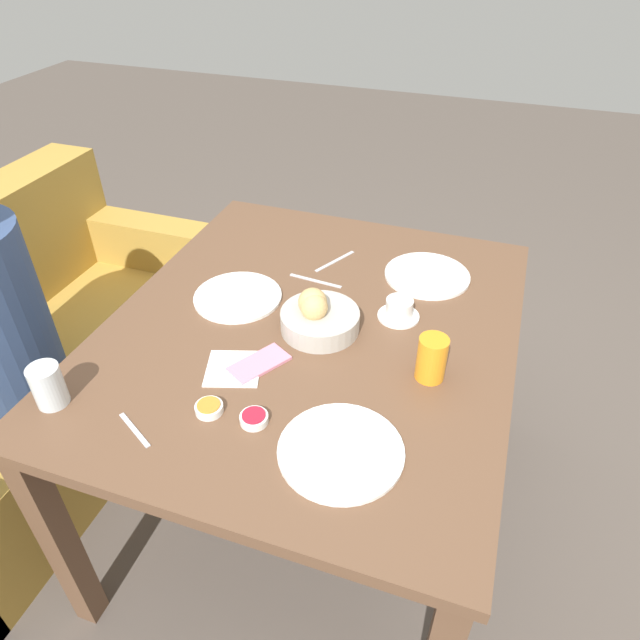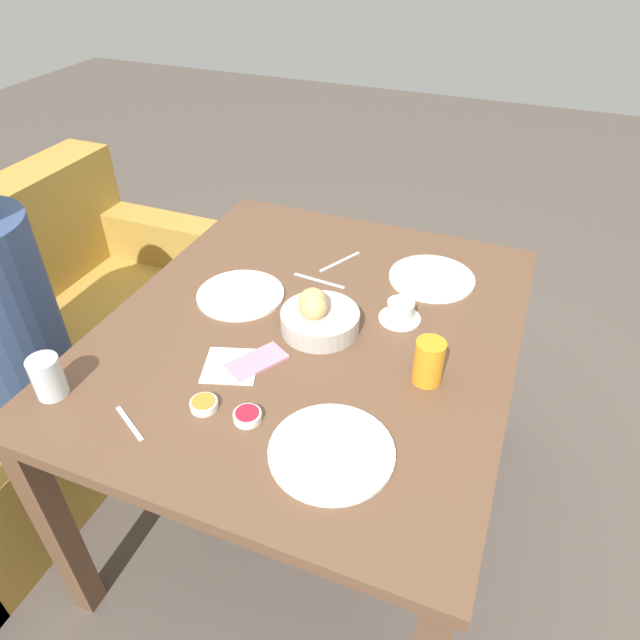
{
  "view_description": "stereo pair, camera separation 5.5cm",
  "coord_description": "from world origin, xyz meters",
  "px_view_note": "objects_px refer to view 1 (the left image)",
  "views": [
    {
      "loc": [
        -1.14,
        -0.42,
        1.71
      ],
      "look_at": [
        -0.01,
        -0.03,
        0.8
      ],
      "focal_mm": 32.0,
      "sensor_mm": 36.0,
      "label": 1
    },
    {
      "loc": [
        -1.12,
        -0.47,
        1.71
      ],
      "look_at": [
        -0.01,
        -0.03,
        0.8
      ],
      "focal_mm": 32.0,
      "sensor_mm": 36.0,
      "label": 2
    }
  ],
  "objects_px": {
    "juice_glass": "(432,358)",
    "napkin": "(233,369)",
    "plate_near_right": "(427,275)",
    "coffee_cup": "(399,310)",
    "cell_phone": "(259,364)",
    "jam_bowl_honey": "(209,408)",
    "plate_near_left": "(341,451)",
    "bread_basket": "(318,317)",
    "jam_bowl_berry": "(255,418)",
    "water_tumbler": "(48,386)",
    "plate_far_center": "(238,297)",
    "fork_silver": "(315,281)",
    "couch": "(20,380)",
    "seated_person": "(4,372)",
    "knife_silver": "(335,261)",
    "spoon_coffee": "(134,430)"
  },
  "relations": [
    {
      "from": "juice_glass",
      "to": "napkin",
      "type": "bearing_deg",
      "value": 105.88
    },
    {
      "from": "plate_near_right",
      "to": "coffee_cup",
      "type": "relative_size",
      "value": 2.23
    },
    {
      "from": "cell_phone",
      "to": "jam_bowl_honey",
      "type": "bearing_deg",
      "value": 166.99
    },
    {
      "from": "plate_near_left",
      "to": "bread_basket",
      "type": "bearing_deg",
      "value": 25.51
    },
    {
      "from": "coffee_cup",
      "to": "jam_bowl_berry",
      "type": "height_order",
      "value": "coffee_cup"
    },
    {
      "from": "bread_basket",
      "to": "juice_glass",
      "type": "xyz_separation_m",
      "value": [
        -0.09,
        -0.31,
        0.02
      ]
    },
    {
      "from": "bread_basket",
      "to": "water_tumbler",
      "type": "relative_size",
      "value": 2.02
    },
    {
      "from": "plate_far_center",
      "to": "coffee_cup",
      "type": "relative_size",
      "value": 2.19
    },
    {
      "from": "bread_basket",
      "to": "plate_near_left",
      "type": "xyz_separation_m",
      "value": [
        -0.38,
        -0.18,
        -0.04
      ]
    },
    {
      "from": "jam_bowl_berry",
      "to": "fork_silver",
      "type": "height_order",
      "value": "jam_bowl_berry"
    },
    {
      "from": "couch",
      "to": "water_tumbler",
      "type": "bearing_deg",
      "value": -121.69
    },
    {
      "from": "fork_silver",
      "to": "cell_phone",
      "type": "relative_size",
      "value": 1.01
    },
    {
      "from": "seated_person",
      "to": "knife_silver",
      "type": "bearing_deg",
      "value": -57.47
    },
    {
      "from": "plate_near_right",
      "to": "cell_phone",
      "type": "relative_size",
      "value": 1.53
    },
    {
      "from": "jam_bowl_berry",
      "to": "jam_bowl_honey",
      "type": "distance_m",
      "value": 0.11
    },
    {
      "from": "bread_basket",
      "to": "jam_bowl_berry",
      "type": "bearing_deg",
      "value": 176.24
    },
    {
      "from": "plate_near_right",
      "to": "napkin",
      "type": "relative_size",
      "value": 1.55
    },
    {
      "from": "seated_person",
      "to": "plate_near_left",
      "type": "distance_m",
      "value": 1.16
    },
    {
      "from": "couch",
      "to": "fork_silver",
      "type": "xyz_separation_m",
      "value": [
        0.29,
        -1.01,
        0.46
      ]
    },
    {
      "from": "spoon_coffee",
      "to": "cell_phone",
      "type": "relative_size",
      "value": 0.69
    },
    {
      "from": "water_tumbler",
      "to": "coffee_cup",
      "type": "bearing_deg",
      "value": -49.51
    },
    {
      "from": "coffee_cup",
      "to": "cell_phone",
      "type": "relative_size",
      "value": 0.69
    },
    {
      "from": "bread_basket",
      "to": "fork_silver",
      "type": "height_order",
      "value": "bread_basket"
    },
    {
      "from": "coffee_cup",
      "to": "fork_silver",
      "type": "height_order",
      "value": "coffee_cup"
    },
    {
      "from": "juice_glass",
      "to": "coffee_cup",
      "type": "relative_size",
      "value": 1.0
    },
    {
      "from": "juice_glass",
      "to": "knife_silver",
      "type": "xyz_separation_m",
      "value": [
        0.43,
        0.38,
        -0.06
      ]
    },
    {
      "from": "juice_glass",
      "to": "seated_person",
      "type": "bearing_deg",
      "value": 96.05
    },
    {
      "from": "napkin",
      "to": "jam_bowl_honey",
      "type": "bearing_deg",
      "value": -175.59
    },
    {
      "from": "fork_silver",
      "to": "plate_near_left",
      "type": "bearing_deg",
      "value": -156.01
    },
    {
      "from": "seated_person",
      "to": "coffee_cup",
      "type": "relative_size",
      "value": 10.75
    },
    {
      "from": "fork_silver",
      "to": "seated_person",
      "type": "bearing_deg",
      "value": 116.91
    },
    {
      "from": "jam_bowl_berry",
      "to": "spoon_coffee",
      "type": "relative_size",
      "value": 0.55
    },
    {
      "from": "napkin",
      "to": "juice_glass",
      "type": "bearing_deg",
      "value": -74.12
    },
    {
      "from": "water_tumbler",
      "to": "knife_silver",
      "type": "relative_size",
      "value": 0.67
    },
    {
      "from": "bread_basket",
      "to": "plate_near_right",
      "type": "height_order",
      "value": "bread_basket"
    },
    {
      "from": "plate_near_right",
      "to": "plate_near_left",
      "type": "bearing_deg",
      "value": 176.37
    },
    {
      "from": "jam_bowl_honey",
      "to": "spoon_coffee",
      "type": "height_order",
      "value": "jam_bowl_honey"
    },
    {
      "from": "plate_near_left",
      "to": "fork_silver",
      "type": "xyz_separation_m",
      "value": [
        0.59,
        0.26,
        -0.0
      ]
    },
    {
      "from": "jam_bowl_honey",
      "to": "spoon_coffee",
      "type": "bearing_deg",
      "value": 129.04
    },
    {
      "from": "plate_near_left",
      "to": "knife_silver",
      "type": "height_order",
      "value": "plate_near_left"
    },
    {
      "from": "cell_phone",
      "to": "plate_near_right",
      "type": "bearing_deg",
      "value": -30.91
    },
    {
      "from": "juice_glass",
      "to": "jam_bowl_honey",
      "type": "height_order",
      "value": "juice_glass"
    },
    {
      "from": "jam_bowl_berry",
      "to": "napkin",
      "type": "relative_size",
      "value": 0.39
    },
    {
      "from": "jam_bowl_berry",
      "to": "knife_silver",
      "type": "bearing_deg",
      "value": 3.18
    },
    {
      "from": "bread_basket",
      "to": "couch",
      "type": "bearing_deg",
      "value": 93.85
    },
    {
      "from": "cell_phone",
      "to": "water_tumbler",
      "type": "bearing_deg",
      "value": 124.59
    },
    {
      "from": "juice_glass",
      "to": "bread_basket",
      "type": "bearing_deg",
      "value": 74.15
    },
    {
      "from": "seated_person",
      "to": "juice_glass",
      "type": "relative_size",
      "value": 10.77
    },
    {
      "from": "plate_near_left",
      "to": "juice_glass",
      "type": "xyz_separation_m",
      "value": [
        0.29,
        -0.13,
        0.05
      ]
    },
    {
      "from": "spoon_coffee",
      "to": "cell_phone",
      "type": "bearing_deg",
      "value": -30.82
    }
  ]
}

